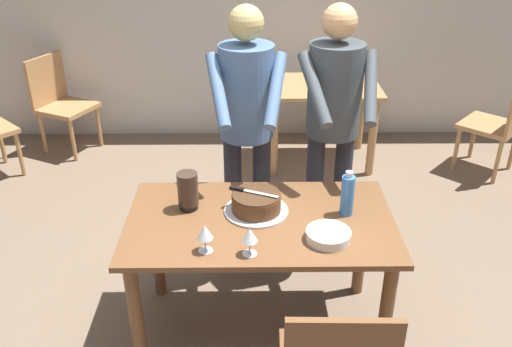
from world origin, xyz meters
name	(u,v)px	position (x,y,z in m)	size (l,w,h in m)	color
ground_plane	(260,328)	(0.00, 0.00, 0.00)	(14.00, 14.00, 0.00)	#7A6651
main_dining_table	(260,239)	(0.00, 0.00, 0.62)	(1.39, 0.80, 0.75)	brown
cake_on_platter	(256,203)	(-0.02, 0.08, 0.80)	(0.34, 0.34, 0.11)	silver
cake_knife	(244,190)	(-0.09, 0.10, 0.87)	(0.26, 0.13, 0.02)	silver
plate_stack	(328,235)	(0.33, -0.19, 0.78)	(0.22, 0.22, 0.05)	white
wine_glass_near	(250,236)	(-0.05, -0.30, 0.85)	(0.08, 0.08, 0.14)	silver
wine_glass_far	(205,233)	(-0.26, -0.27, 0.85)	(0.08, 0.08, 0.14)	silver
water_bottle	(347,195)	(0.45, 0.05, 0.86)	(0.07, 0.07, 0.25)	#387AC6
hurricane_lamp	(188,191)	(-0.38, 0.11, 0.86)	(0.11, 0.11, 0.21)	black
person_cutting_cake	(247,117)	(-0.07, 0.61, 1.08)	(0.47, 0.55, 1.72)	#2D2D38
person_standing_beside	(333,114)	(0.45, 0.64, 1.08)	(0.47, 0.56, 1.72)	#2D2D38
background_table	(321,102)	(0.58, 2.18, 0.58)	(1.00, 0.70, 0.74)	tan
background_chair_0	(60,100)	(-1.84, 2.48, 0.49)	(0.59, 0.59, 0.90)	tan
background_chair_2	(500,121)	(2.09, 1.93, 0.49)	(0.62, 0.62, 0.90)	tan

